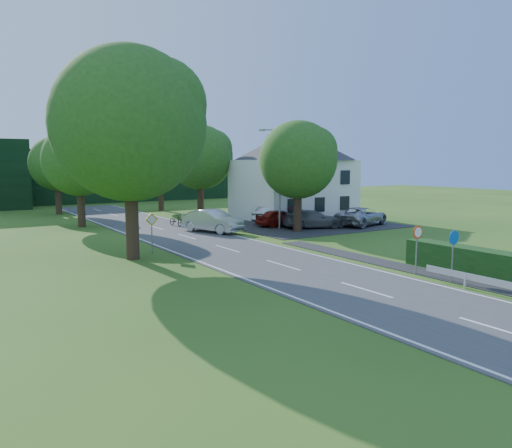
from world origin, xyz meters
TOP-DOWN VIEW (x-y plane):
  - road at (0.00, 20.00)m, footprint 7.00×80.00m
  - parking_pad at (12.00, 33.00)m, footprint 14.00×16.00m
  - line_edge_left at (-3.25, 20.00)m, footprint 0.12×80.00m
  - line_edge_right at (3.25, 20.00)m, footprint 0.12×80.00m
  - line_centre at (0.00, 20.00)m, footprint 0.12×80.00m
  - tree_main at (-6.00, 24.00)m, footprint 9.40×9.40m
  - tree_left_far at (-5.00, 40.00)m, footprint 7.00×7.00m
  - tree_right_far at (7.00, 42.00)m, footprint 7.40×7.40m
  - tree_left_back at (-4.50, 52.00)m, footprint 6.60×6.60m
  - tree_right_back at (6.00, 50.00)m, footprint 6.20×6.20m
  - tree_right_mid at (8.50, 28.00)m, footprint 7.00×7.00m
  - treeline_right at (8.00, 66.00)m, footprint 30.00×5.00m
  - house_white at (14.00, 36.00)m, footprint 10.60×8.40m
  - streetlight at (8.06, 30.00)m, footprint 2.03×0.18m
  - sign_roundabout at (4.30, 10.98)m, footprint 0.64×0.08m
  - sign_speed_limit at (4.30, 12.97)m, footprint 0.64×0.11m
  - sign_priority_left at (-4.50, 24.98)m, footprint 0.78×0.09m
  - moving_car at (2.70, 31.13)m, footprint 3.56×5.53m
  - motorcycle at (1.80, 36.08)m, footprint 0.94×1.91m
  - parked_car_red at (9.15, 31.24)m, footprint 4.35×2.19m
  - parked_car_silver_a at (10.03, 33.63)m, footprint 4.83×3.32m
  - parked_car_grey at (10.77, 28.89)m, footprint 5.41×3.69m
  - parked_car_silver_b at (15.32, 28.00)m, footprint 6.12×4.10m
  - parasol at (9.81, 30.21)m, footprint 2.40×2.42m

SIDE VIEW (x-z plane):
  - road at x=0.00m, z-range 0.00..0.04m
  - parking_pad at x=12.00m, z-range 0.00..0.04m
  - line_edge_left at x=-3.25m, z-range 0.04..0.05m
  - line_edge_right at x=3.25m, z-range 0.04..0.05m
  - line_centre at x=0.00m, z-range 0.04..0.05m
  - motorcycle at x=1.80m, z-range 0.04..1.00m
  - parked_car_red at x=9.15m, z-range 0.04..1.46m
  - parked_car_grey at x=10.77m, z-range 0.04..1.50m
  - parked_car_silver_a at x=10.03m, z-range 0.04..1.55m
  - parked_car_silver_b at x=15.32m, z-range 0.04..1.60m
  - parasol at x=9.81m, z-range 0.04..1.76m
  - moving_car at x=2.70m, z-range 0.04..1.76m
  - sign_roundabout at x=4.30m, z-range 0.49..2.86m
  - sign_priority_left at x=-4.50m, z-range 0.50..2.94m
  - sign_speed_limit at x=4.30m, z-range 0.58..2.95m
  - treeline_right at x=8.00m, z-range 0.00..7.00m
  - tree_right_back at x=6.00m, z-range 0.00..7.56m
  - tree_left_back at x=-4.50m, z-range 0.00..8.07m
  - tree_left_far at x=-5.00m, z-range 0.00..8.58m
  - tree_right_mid at x=8.50m, z-range 0.00..8.58m
  - house_white at x=14.00m, z-range 0.11..8.71m
  - streetlight at x=8.06m, z-range 0.46..8.46m
  - tree_right_far at x=7.00m, z-range 0.00..9.09m
  - tree_main at x=-6.00m, z-range 0.00..11.64m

